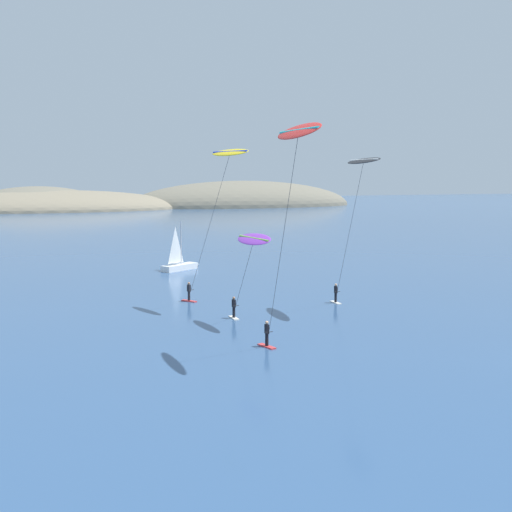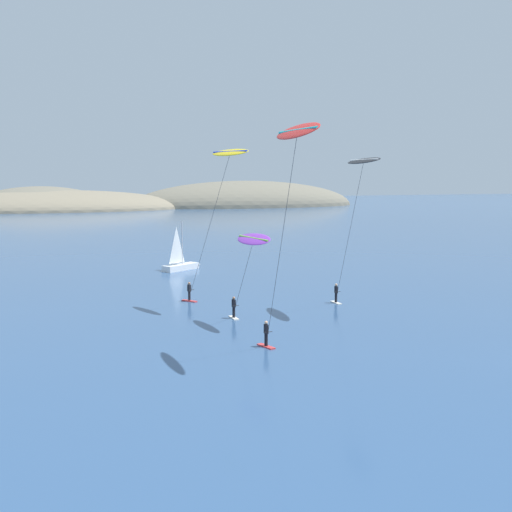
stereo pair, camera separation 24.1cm
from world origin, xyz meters
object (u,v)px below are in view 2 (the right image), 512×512
at_px(kitesurfer_black, 361,173).
at_px(sailboat_near, 182,264).
at_px(kitesurfer_yellow, 225,170).
at_px(kitesurfer_red, 294,150).
at_px(kitesurfer_purple, 252,246).

bearing_deg(kitesurfer_black, sailboat_near, 103.48).
xyz_separation_m(sailboat_near, kitesurfer_yellow, (-2.48, -23.80, 10.72)).
height_order(kitesurfer_red, kitesurfer_black, kitesurfer_red).
relative_size(kitesurfer_red, kitesurfer_purple, 2.03).
height_order(sailboat_near, kitesurfer_black, kitesurfer_black).
bearing_deg(kitesurfer_yellow, kitesurfer_black, -28.51).
distance_m(sailboat_near, kitesurfer_black, 31.54).
height_order(sailboat_near, kitesurfer_red, kitesurfer_red).
relative_size(sailboat_near, kitesurfer_red, 0.41).
bearing_deg(kitesurfer_yellow, kitesurfer_red, -93.61).
bearing_deg(kitesurfer_purple, sailboat_near, 85.31).
bearing_deg(kitesurfer_black, kitesurfer_yellow, 151.49).
relative_size(sailboat_near, kitesurfer_black, 0.46).
height_order(sailboat_near, kitesurfer_yellow, kitesurfer_yellow).
bearing_deg(kitesurfer_purple, kitesurfer_yellow, 90.42).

